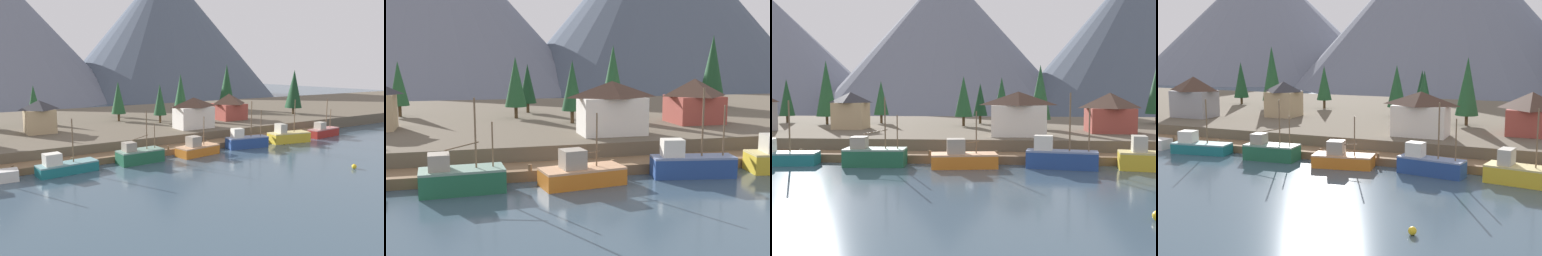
# 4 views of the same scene
# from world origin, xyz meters

# --- Properties ---
(ground_plane) EXTENTS (400.00, 400.00, 1.00)m
(ground_plane) POSITION_xyz_m (0.00, 20.00, -0.50)
(ground_plane) COLOR #384C5B
(dock) EXTENTS (80.00, 4.00, 1.60)m
(dock) POSITION_xyz_m (0.00, 1.99, 0.50)
(dock) COLOR brown
(dock) RESTS_ON ground_plane
(shoreline_bank) EXTENTS (400.00, 56.00, 2.50)m
(shoreline_bank) POSITION_xyz_m (0.00, 32.00, 1.25)
(shoreline_bank) COLOR brown
(shoreline_bank) RESTS_ON ground_plane
(mountain_east_peak) EXTENTS (112.90, 112.90, 66.21)m
(mountain_east_peak) POSITION_xyz_m (63.95, 126.70, 33.10)
(mountain_east_peak) COLOR #475160
(mountain_east_peak) RESTS_ON ground_plane
(fishing_boat_teal) EXTENTS (8.46, 3.74, 7.62)m
(fishing_boat_teal) POSITION_xyz_m (-21.56, -2.06, 1.01)
(fishing_boat_teal) COLOR #196B70
(fishing_boat_teal) RESTS_ON ground_plane
(fishing_boat_green) EXTENTS (7.18, 3.45, 7.99)m
(fishing_boat_green) POSITION_xyz_m (-10.23, -1.89, 1.20)
(fishing_boat_green) COLOR #1E5B3D
(fishing_boat_green) RESTS_ON ground_plane
(fishing_boat_orange) EXTENTS (7.82, 4.16, 6.43)m
(fishing_boat_orange) POSITION_xyz_m (0.20, -2.27, 1.06)
(fishing_boat_orange) COLOR #CC6B1E
(fishing_boat_orange) RESTS_ON ground_plane
(fishing_boat_blue) EXTENTS (8.13, 3.67, 8.51)m
(fishing_boat_blue) POSITION_xyz_m (11.11, -1.93, 1.26)
(fishing_boat_blue) COLOR navy
(fishing_boat_blue) RESTS_ON ground_plane
(fishing_boat_yellow) EXTENTS (8.59, 4.43, 8.38)m
(fishing_boat_yellow) POSITION_xyz_m (21.51, -2.36, 1.21)
(fishing_boat_yellow) COLOR gold
(fishing_boat_yellow) RESTS_ON ground_plane
(fishing_boat_red) EXTENTS (8.41, 3.33, 8.03)m
(fishing_boat_red) POSITION_xyz_m (32.53, -1.81, 1.11)
(fishing_boat_red) COLOR maroon
(fishing_boat_red) RESTS_ON ground_plane
(house_white) EXTENTS (7.78, 4.59, 6.17)m
(house_white) POSITION_xyz_m (6.95, 9.40, 5.65)
(house_white) COLOR silver
(house_white) RESTS_ON shoreline_bank
(house_tan) EXTENTS (5.38, 5.16, 6.12)m
(house_tan) POSITION_xyz_m (-20.40, 19.79, 5.62)
(house_tan) COLOR tan
(house_tan) RESTS_ON shoreline_bank
(house_red) EXTENTS (6.80, 6.55, 6.03)m
(house_red) POSITION_xyz_m (21.06, 16.19, 5.58)
(house_red) COLOR #9E4238
(house_red) RESTS_ON shoreline_bank
(conifer_near_right) EXTENTS (2.87, 2.87, 8.54)m
(conifer_near_right) POSITION_xyz_m (4.73, 19.68, 7.60)
(conifer_near_right) COLOR #4C3823
(conifer_near_right) RESTS_ON shoreline_bank
(conifer_mid_left) EXTENTS (3.24, 3.24, 9.00)m
(conifer_mid_left) POSITION_xyz_m (-2.03, 26.94, 7.84)
(conifer_mid_left) COLOR #4C3823
(conifer_mid_left) RESTS_ON shoreline_bank
(conifer_mid_right) EXTENTS (4.35, 4.35, 11.42)m
(conifer_mid_right) POSITION_xyz_m (41.76, 15.56, 9.03)
(conifer_mid_right) COLOR #4C3823
(conifer_mid_right) RESTS_ON shoreline_bank
(conifer_back_left) EXTENTS (4.35, 4.35, 12.95)m
(conifer_back_left) POSITION_xyz_m (34.72, 35.09, 9.95)
(conifer_back_left) COLOR #4C3823
(conifer_back_left) RESTS_ON shoreline_bank
(conifer_centre) EXTENTS (2.82, 2.82, 7.87)m
(conifer_centre) POSITION_xyz_m (0.70, 33.68, 7.18)
(conifer_centre) COLOR #4C3823
(conifer_centre) RESTS_ON shoreline_bank
(conifer_far_left) EXTENTS (3.59, 3.59, 10.62)m
(conifer_far_left) POSITION_xyz_m (11.09, 21.51, 8.60)
(conifer_far_left) COLOR #4C3823
(conifer_far_left) RESTS_ON shoreline_bank
(conifer_far_right) EXTENTS (2.94, 2.94, 8.34)m
(conifer_far_right) POSITION_xyz_m (-18.87, 33.23, 7.48)
(conifer_far_right) COLOR #4C3823
(conifer_far_right) RESTS_ON shoreline_bank
(channel_buoy) EXTENTS (0.70, 0.70, 0.70)m
(channel_buoy) POSITION_xyz_m (14.74, -21.99, 0.35)
(channel_buoy) COLOR gold
(channel_buoy) RESTS_ON ground_plane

